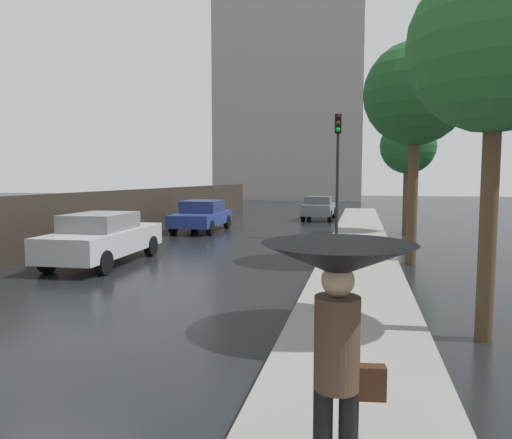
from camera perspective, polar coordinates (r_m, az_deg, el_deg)
ground at (r=8.73m, az=-24.63°, el=-11.82°), size 120.00×120.00×0.00m
sidewalk_strip at (r=7.03m, az=12.01°, el=-14.98°), size 2.20×60.00×0.14m
car_silver_near_kerb at (r=14.13m, az=-18.18°, el=-2.12°), size 1.95×4.58×1.47m
car_grey_mid_road at (r=27.80m, az=7.68°, el=1.47°), size 1.78×3.92×1.39m
car_blue_far_ahead at (r=21.84m, az=-6.61°, el=0.51°), size 1.99×4.35×1.42m
pedestrian_with_umbrella_near at (r=3.32m, az=10.00°, el=-8.90°), size 1.07×1.07×1.89m
traffic_light at (r=19.10m, az=9.95°, el=8.02°), size 0.26×0.39×4.85m
street_tree_near at (r=14.08m, az=18.90°, el=14.22°), size 2.85×2.85×6.23m
street_tree_mid at (r=7.98m, az=27.26°, el=18.22°), size 2.53×2.53×5.66m
street_tree_far at (r=21.32m, az=18.07°, el=8.40°), size 2.37×2.37×5.03m
distant_tower at (r=56.03m, az=4.23°, el=14.14°), size 16.49×11.40×28.68m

